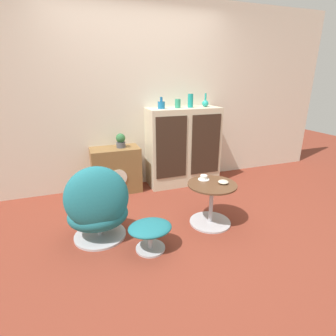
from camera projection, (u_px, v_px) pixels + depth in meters
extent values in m
plane|color=brown|center=(174.00, 227.00, 2.90)|extent=(12.00, 12.00, 0.00)
cube|color=beige|center=(139.00, 97.00, 3.73)|extent=(6.40, 0.06, 2.60)
cube|color=beige|center=(183.00, 147.00, 3.95)|extent=(1.07, 0.42, 1.15)
cube|color=#332319|center=(172.00, 148.00, 3.65)|extent=(0.45, 0.01, 0.88)
cube|color=#332319|center=(206.00, 145.00, 3.83)|extent=(0.45, 0.01, 0.88)
cube|color=brown|center=(116.00, 170.00, 3.72)|extent=(0.67, 0.37, 0.64)
cylinder|color=beige|center=(119.00, 178.00, 3.57)|extent=(0.23, 0.01, 0.23)
cylinder|color=#B7B7BC|center=(100.00, 235.00, 2.73)|extent=(0.53, 0.53, 0.02)
cylinder|color=#B7B7BC|center=(100.00, 230.00, 2.71)|extent=(0.06, 0.06, 0.09)
ellipsoid|color=#1E6B75|center=(98.00, 214.00, 2.65)|extent=(0.62, 0.53, 0.29)
ellipsoid|color=#1E6B75|center=(97.00, 198.00, 2.47)|extent=(0.62, 0.40, 0.64)
cylinder|color=#B7B7BC|center=(151.00, 248.00, 2.53)|extent=(0.28, 0.28, 0.02)
cylinder|color=#B7B7BC|center=(150.00, 240.00, 2.49)|extent=(0.04, 0.04, 0.17)
ellipsoid|color=#1E6B75|center=(150.00, 228.00, 2.45)|extent=(0.42, 0.35, 0.09)
cylinder|color=#B7B7BC|center=(210.00, 222.00, 2.98)|extent=(0.46, 0.46, 0.02)
cylinder|color=#B7B7BC|center=(211.00, 204.00, 2.91)|extent=(0.04, 0.04, 0.44)
cylinder|color=brown|center=(212.00, 185.00, 2.83)|extent=(0.53, 0.53, 0.02)
cylinder|color=#196699|center=(161.00, 105.00, 3.63)|extent=(0.10, 0.10, 0.10)
cylinder|color=#196699|center=(161.00, 99.00, 3.61)|extent=(0.04, 0.04, 0.06)
cylinder|color=#2D8E6B|center=(178.00, 104.00, 3.71)|extent=(0.08, 0.08, 0.12)
cylinder|color=teal|center=(190.00, 101.00, 3.76)|extent=(0.08, 0.08, 0.19)
ellipsoid|color=teal|center=(205.00, 104.00, 3.85)|extent=(0.10, 0.10, 0.10)
cylinder|color=teal|center=(206.00, 97.00, 3.82)|extent=(0.03, 0.03, 0.10)
cylinder|color=#4C4C51|center=(121.00, 145.00, 3.63)|extent=(0.12, 0.12, 0.08)
sphere|color=#2D6638|center=(121.00, 138.00, 3.60)|extent=(0.13, 0.13, 0.13)
cylinder|color=white|center=(204.00, 179.00, 2.94)|extent=(0.13, 0.13, 0.01)
cylinder|color=white|center=(204.00, 177.00, 2.94)|extent=(0.08, 0.08, 0.05)
ellipsoid|color=beige|center=(223.00, 182.00, 2.83)|extent=(0.11, 0.11, 0.04)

